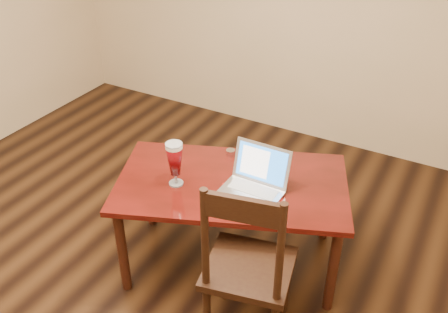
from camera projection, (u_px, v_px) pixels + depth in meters
The scene contains 4 objects.
ground at pixel (120, 293), 3.19m from camera, with size 5.00×5.00×0.00m, color black.
room_shell at pixel (77, 20), 2.24m from camera, with size 4.51×5.01×2.71m.
dining_table at pixel (231, 190), 3.11m from camera, with size 1.61×1.26×0.95m.
dining_chair at pixel (248, 268), 2.66m from camera, with size 0.55×0.53×1.09m.
Camera 1 is at (1.65, -1.62, 2.45)m, focal length 40.00 mm.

